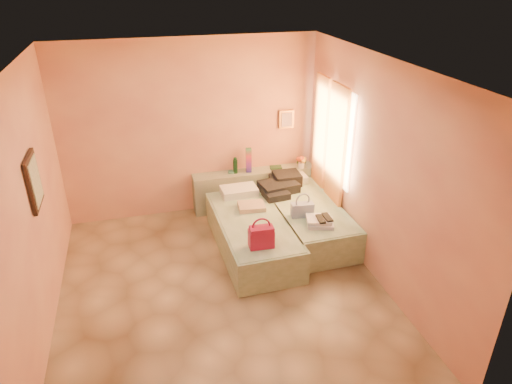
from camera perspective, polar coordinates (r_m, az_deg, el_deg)
The scene contains 16 objects.
ground at distance 5.95m, azimuth -4.16°, elevation -12.18°, with size 4.50×4.50×0.00m, color tan.
room_walls at distance 5.58m, azimuth -3.84°, elevation 6.29°, with size 4.02×4.51×2.81m.
headboard_ledge at distance 7.69m, azimuth -0.21°, elevation 0.46°, with size 2.05×0.30×0.65m, color gray.
bed_left at distance 6.56m, azimuth -0.48°, elevation -5.33°, with size 0.90×2.00×0.50m, color #AEC7A0.
bed_right at distance 6.99m, azimuth 6.19°, elevation -3.28°, with size 0.90×2.00×0.50m, color #AEC7A0.
water_bottle at distance 7.43m, azimuth -2.60°, elevation 3.31°, with size 0.07×0.07×0.26m, color #153A1E.
rainbow_box at distance 7.45m, azimuth -0.93°, elevation 4.00°, with size 0.09×0.09×0.40m, color #A21339.
small_dish at distance 7.48m, azimuth -3.11°, elevation 2.51°, with size 0.12×0.12×0.03m, color #509377.
green_book at distance 7.65m, azimuth 2.50°, elevation 3.08°, with size 0.19×0.14×0.03m, color #234225.
flower_vase at distance 7.67m, azimuth 5.71°, elevation 3.89°, with size 0.19×0.19×0.24m, color white.
magenta_handbag at distance 5.77m, azimuth 0.66°, elevation -5.58°, with size 0.31×0.18×0.29m, color #A21339.
khaki_garment at distance 6.70m, azimuth -0.57°, elevation -1.79°, with size 0.38×0.31×0.07m, color tan.
clothes_pile at distance 7.20m, azimuth 3.23°, elevation 0.88°, with size 0.63×0.63×0.19m, color black.
blue_handbag at distance 6.50m, azimuth 5.80°, elevation -2.22°, with size 0.32×0.14×0.20m, color #3C5A91.
towel_stack at distance 6.34m, azimuth 8.06°, elevation -3.68°, with size 0.35×0.30×0.10m, color silver.
sandal_pair at distance 6.30m, azimuth 8.54°, elevation -3.28°, with size 0.17×0.23×0.02m, color black.
Camera 1 is at (-0.80, -4.56, 3.73)m, focal length 32.00 mm.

